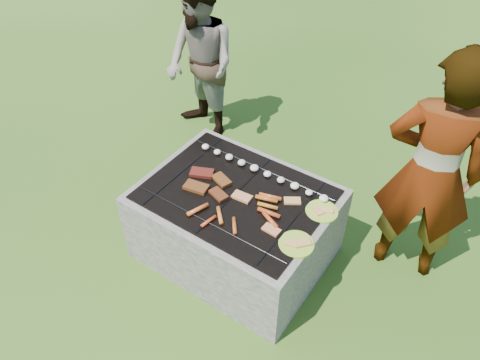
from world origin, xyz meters
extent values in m
plane|color=#1E4411|center=(0.00, 0.00, 0.00)|extent=(60.00, 60.00, 0.00)
cube|color=#A29A90|center=(0.00, 0.41, 0.30)|extent=(1.30, 0.18, 0.60)
cube|color=#A59E92|center=(0.00, -0.41, 0.30)|extent=(1.30, 0.18, 0.60)
cube|color=gray|center=(-0.56, 0.00, 0.30)|extent=(0.18, 0.64, 0.60)
cube|color=gray|center=(0.56, 0.00, 0.30)|extent=(0.18, 0.64, 0.60)
cube|color=black|center=(0.00, 0.00, 0.24)|extent=(0.94, 0.64, 0.48)
sphere|color=#FF5914|center=(0.00, 0.00, 0.46)|extent=(0.10, 0.10, 0.10)
cube|color=black|center=(0.00, 0.00, 0.61)|extent=(1.20, 0.90, 0.01)
cylinder|color=black|center=(-0.45, 0.00, 0.61)|extent=(0.01, 0.88, 0.01)
cylinder|color=black|center=(0.00, 0.00, 0.61)|extent=(0.01, 0.88, 0.01)
cylinder|color=black|center=(0.45, 0.00, 0.61)|extent=(0.01, 0.88, 0.01)
cylinder|color=black|center=(0.00, -0.32, 0.61)|extent=(1.18, 0.01, 0.01)
cylinder|color=black|center=(0.00, 0.32, 0.61)|extent=(1.18, 0.01, 0.01)
ellipsoid|color=white|center=(-0.47, 0.28, 0.63)|extent=(0.06, 0.06, 0.04)
ellipsoid|color=white|center=(-0.36, 0.28, 0.63)|extent=(0.05, 0.05, 0.04)
ellipsoid|color=beige|center=(-0.25, 0.28, 0.63)|extent=(0.06, 0.06, 0.04)
ellipsoid|color=beige|center=(-0.14, 0.28, 0.63)|extent=(0.06, 0.06, 0.04)
ellipsoid|color=silver|center=(-0.03, 0.28, 0.63)|extent=(0.06, 0.06, 0.04)
ellipsoid|color=white|center=(0.08, 0.28, 0.63)|extent=(0.05, 0.05, 0.04)
ellipsoid|color=beige|center=(0.19, 0.28, 0.63)|extent=(0.06, 0.06, 0.04)
ellipsoid|color=white|center=(0.30, 0.28, 0.63)|extent=(0.06, 0.06, 0.04)
ellipsoid|color=white|center=(0.41, 0.28, 0.63)|extent=(0.05, 0.05, 0.04)
ellipsoid|color=#F3EDCE|center=(0.53, 0.28, 0.63)|extent=(0.06, 0.06, 0.04)
cube|color=maroon|center=(-0.32, 0.03, 0.62)|extent=(0.19, 0.15, 0.02)
cube|color=#9B551C|center=(-0.16, 0.05, 0.62)|extent=(0.17, 0.13, 0.02)
cube|color=#964A1B|center=(-0.26, -0.11, 0.62)|extent=(0.18, 0.12, 0.02)
cube|color=brown|center=(-0.09, -0.08, 0.62)|extent=(0.15, 0.11, 0.02)
cylinder|color=#D45822|center=(0.21, 0.06, 0.63)|extent=(0.16, 0.07, 0.03)
cylinder|color=orange|center=(0.25, 0.01, 0.62)|extent=(0.14, 0.06, 0.03)
cylinder|color=#C53E20|center=(0.29, -0.04, 0.63)|extent=(0.16, 0.05, 0.03)
cylinder|color=#E94526|center=(0.33, -0.09, 0.63)|extent=(0.15, 0.09, 0.03)
cylinder|color=orange|center=(0.04, -0.24, 0.63)|extent=(0.12, 0.12, 0.03)
cylinder|color=#BF3B1F|center=(0.17, -0.26, 0.62)|extent=(0.11, 0.12, 0.03)
cylinder|color=orange|center=(-0.11, -0.28, 0.63)|extent=(0.08, 0.16, 0.03)
cylinder|color=orange|center=(0.01, -0.32, 0.62)|extent=(0.04, 0.12, 0.02)
cylinder|color=#D45822|center=(0.22, 0.09, 0.63)|extent=(0.16, 0.07, 0.03)
cube|color=tan|center=(0.06, -0.01, 0.62)|extent=(0.14, 0.09, 0.02)
cube|color=tan|center=(0.38, -0.15, 0.62)|extent=(0.12, 0.07, 0.02)
cube|color=tan|center=(0.36, 0.15, 0.62)|extent=(0.13, 0.12, 0.01)
cylinder|color=yellow|center=(0.56, 0.19, 0.61)|extent=(0.27, 0.27, 0.01)
cube|color=tan|center=(0.54, 0.17, 0.62)|extent=(0.10, 0.09, 0.01)
cube|color=#EFC37A|center=(0.59, 0.21, 0.62)|extent=(0.09, 0.07, 0.01)
cylinder|color=yellow|center=(0.56, -0.16, 0.61)|extent=(0.26, 0.26, 0.01)
cube|color=#DEC471|center=(0.54, -0.18, 0.62)|extent=(0.09, 0.07, 0.01)
cube|color=tan|center=(0.59, -0.14, 0.62)|extent=(0.12, 0.12, 0.02)
imported|color=gray|center=(1.07, 0.63, 0.87)|extent=(0.72, 0.56, 1.74)
imported|color=#A49789|center=(-1.15, 1.09, 0.76)|extent=(0.89, 0.79, 1.51)
camera|label=1|loc=(1.33, -1.89, 2.82)|focal=35.00mm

